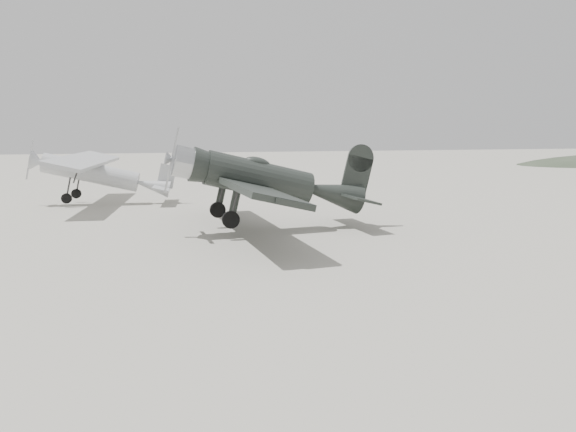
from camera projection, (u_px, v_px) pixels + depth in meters
name	position (u px, v px, depth m)	size (l,w,h in m)	color
ground	(249.00, 293.00, 14.53)	(160.00, 160.00, 0.00)	gray
lowwing_monoplane	(268.00, 181.00, 22.88)	(8.61, 12.04, 3.88)	black
highwing_monoplane	(97.00, 169.00, 30.76)	(7.76, 10.92, 3.09)	#A6A9AB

